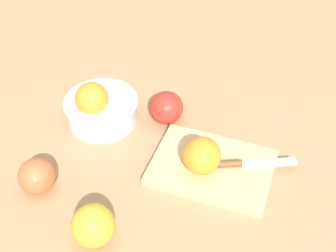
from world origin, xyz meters
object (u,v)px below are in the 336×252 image
apple_back_center (167,108)px  apple_front_left (37,176)px  cutting_board (212,167)px  knife (247,163)px  orange_on_board (202,157)px  apple_front_left_2 (93,226)px  bowl (100,107)px

apple_back_center → apple_front_left: bearing=-132.9°
cutting_board → apple_back_center: size_ratio=3.19×
knife → apple_back_center: 0.22m
cutting_board → orange_on_board: (-0.02, -0.02, 0.05)m
apple_front_left_2 → apple_front_left: bearing=144.7°
knife → orange_on_board: bearing=-163.1°
cutting_board → orange_on_board: orange_on_board is taller
cutting_board → knife: bearing=6.2°
orange_on_board → apple_front_left_2: orange_on_board is taller
apple_front_left_2 → orange_on_board: bearing=44.8°
knife → apple_front_left_2: apple_front_left_2 is taller
apple_front_left → apple_front_left_2: apple_front_left_2 is taller
bowl → cutting_board: size_ratio=0.70×
cutting_board → knife: (0.07, 0.01, 0.01)m
apple_front_left → apple_front_left_2: size_ratio=0.93×
cutting_board → orange_on_board: 0.05m
cutting_board → bowl: bearing=155.4°
apple_back_center → apple_front_left: apple_back_center is taller
bowl → orange_on_board: (0.23, -0.14, 0.02)m
orange_on_board → apple_back_center: orange_on_board is taller
orange_on_board → cutting_board: bearing=42.4°
apple_back_center → apple_front_left_2: bearing=-103.7°
apple_back_center → orange_on_board: bearing=-60.3°
knife → cutting_board: bearing=-173.8°
bowl → apple_front_left_2: (0.06, -0.30, -0.00)m
bowl → apple_back_center: bowl is taller
bowl → apple_front_left: size_ratio=2.35×
cutting_board → apple_front_left: bearing=-164.2°
cutting_board → apple_front_left_2: apple_front_left_2 is taller
apple_front_left → cutting_board: bearing=15.8°
cutting_board → apple_front_left: 0.34m
orange_on_board → apple_back_center: bearing=119.7°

